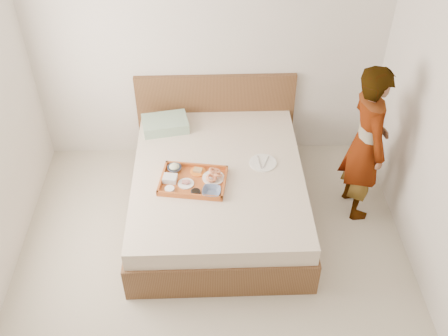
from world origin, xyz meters
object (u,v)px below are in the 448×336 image
tray (193,181)px  dinner_plate (263,163)px  bed (218,192)px  person (366,144)px

tray → dinner_plate: (0.65, 0.25, -0.02)m
tray → dinner_plate: size_ratio=2.27×
bed → dinner_plate: size_ratio=7.85×
bed → tray: 0.40m
dinner_plate → person: person is taller
bed → dinner_plate: bearing=12.5°
dinner_plate → person: size_ratio=0.16×
dinner_plate → tray: bearing=-159.1°
tray → person: bearing=15.9°
bed → tray: (-0.23, -0.15, 0.29)m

